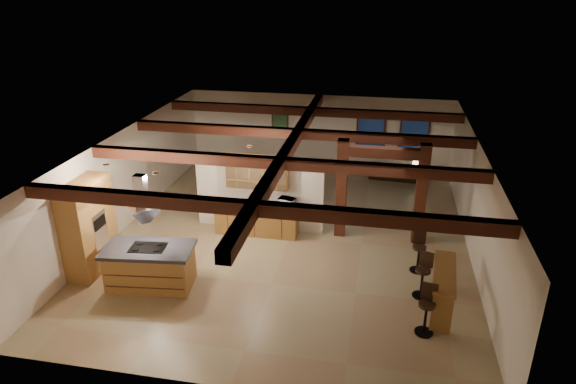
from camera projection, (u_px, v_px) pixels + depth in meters
The scene contains 23 objects.
ground at pixel (290, 238), 14.91m from camera, with size 12.00×12.00×0.00m, color tan.
room_walls at pixel (290, 181), 14.21m from camera, with size 12.00×12.00×12.00m.
ceiling_beams at pixel (290, 147), 13.83m from camera, with size 10.00×12.00×0.28m.
timber_posts at pixel (381, 181), 14.24m from camera, with size 2.50×0.30×2.90m.
partition_wall at pixel (260, 194), 15.10m from camera, with size 3.80×0.18×2.20m, color white.
pantry_cabinet at pixel (89, 227), 12.89m from camera, with size 0.67×1.60×2.40m.
back_counter at pixel (257, 218), 14.99m from camera, with size 2.50×0.66×0.94m.
upper_display_cabinet at pixel (257, 172), 14.64m from camera, with size 1.80×0.36×0.95m.
range_hood at pixel (145, 220), 11.95m from camera, with size 1.10×1.10×1.40m.
back_windows at pixel (392, 135), 19.20m from camera, with size 2.70×0.07×1.70m.
framed_art at pixel (280, 124), 19.87m from camera, with size 0.65×0.05×0.85m.
recessed_cans at pixel (173, 161), 12.47m from camera, with size 3.16×2.46×0.03m.
kitchen_island at pixel (150, 266), 12.43m from camera, with size 2.24×1.36×1.06m.
dining_table at pixel (286, 191), 17.21m from camera, with size 2.00×1.11×0.70m, color #3F1D0F.
sofa at pixel (399, 170), 19.14m from camera, with size 2.15×0.84×0.63m, color black.
microwave at pixel (287, 202), 14.61m from camera, with size 0.47×0.32×0.26m, color silver.
bar_counter at pixel (443, 284), 11.46m from camera, with size 0.67×1.95×1.00m.
side_table at pixel (415, 174), 18.94m from camera, with size 0.41×0.41×0.50m, color #411710.
table_lamp at pixel (417, 161), 18.74m from camera, with size 0.30×0.30×0.35m.
bar_stool_a at pixel (427, 309), 10.75m from camera, with size 0.40×0.42×1.14m.
bar_stool_b at pixel (423, 275), 12.01m from camera, with size 0.42×0.43×1.12m.
bar_stool_c at pixel (419, 251), 13.06m from camera, with size 0.38×0.38×1.09m.
dining_chairs at pixel (286, 184), 17.11m from camera, with size 1.88×1.88×1.17m.
Camera 1 is at (2.42, -12.98, 7.05)m, focal length 32.00 mm.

